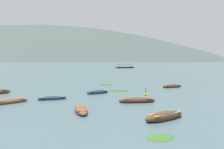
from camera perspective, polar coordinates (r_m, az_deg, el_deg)
The scene contains 15 objects.
ground_plane at distance 1507.00m, azimuth -2.80°, elevation 3.18°, with size 6000.00×6000.00×0.00m, color #476066.
mountain_2 at distance 2048.64m, azimuth -9.71°, elevation 11.78°, with size 2680.93×2680.93×612.80m, color #4C5B56.
mountain_3 at distance 1866.86m, azimuth 15.85°, elevation 8.04°, with size 1298.60×1298.60×322.03m, color slate.
rowboat_0 at distance 26.50m, azimuth -14.39°, elevation -5.61°, with size 3.29×1.81×0.49m.
rowboat_1 at distance 30.41m, azimuth -3.53°, elevation -4.33°, with size 3.22×2.46×0.56m.
rowboat_2 at distance 38.52m, azimuth 14.48°, elevation -2.77°, with size 3.83×2.52×0.64m.
rowboat_3 at distance 17.66m, azimuth 12.70°, elevation -9.90°, with size 3.83×3.19×0.68m.
rowboat_4 at distance 24.15m, azimuth 6.17°, elevation -6.32°, with size 3.96×1.57×0.60m.
rowboat_6 at distance 19.77m, azimuth -7.61°, elevation -8.54°, with size 1.74×3.98×0.55m.
rowboat_7 at distance 25.61m, azimuth -23.77°, elevation -6.07°, with size 3.46×3.30×0.54m.
ferry_0 at distance 137.58m, azimuth 3.17°, elevation 1.77°, with size 11.25×7.04×2.54m.
mooring_buoy at distance 29.04m, azimuth 8.23°, elevation -4.86°, with size 0.41×0.41×1.11m.
weed_patch_0 at distance 32.78m, azimuth 1.67°, elevation -4.07°, with size 2.73×2.74×0.14m, color #2D5628.
weed_patch_2 at distance 13.61m, azimuth 11.71°, elevation -14.85°, with size 1.38×1.72×0.14m, color #38662D.
weed_patch_5 at distance 41.09m, azimuth -1.61°, elevation -2.57°, with size 2.67×2.32×0.14m, color #2D5628.
Camera 1 is at (-0.40, -7.00, 4.23)m, focal length 37.36 mm.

